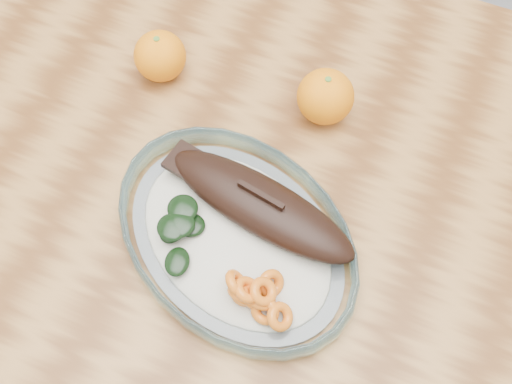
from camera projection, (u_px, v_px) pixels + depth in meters
The scene contains 5 objects.
ground at pixel (217, 321), 1.48m from camera, with size 3.00×3.00×0.00m, color slate.
dining_table at pixel (192, 188), 0.90m from camera, with size 1.20×0.80×0.75m.
plated_meal at pixel (237, 234), 0.74m from camera, with size 0.76×0.76×0.08m.
orange_left at pixel (160, 56), 0.84m from camera, with size 0.07×0.07×0.07m, color orange.
orange_right at pixel (325, 97), 0.81m from camera, with size 0.07×0.07×0.07m, color orange.
Camera 1 is at (0.25, -0.36, 1.45)m, focal length 45.00 mm.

